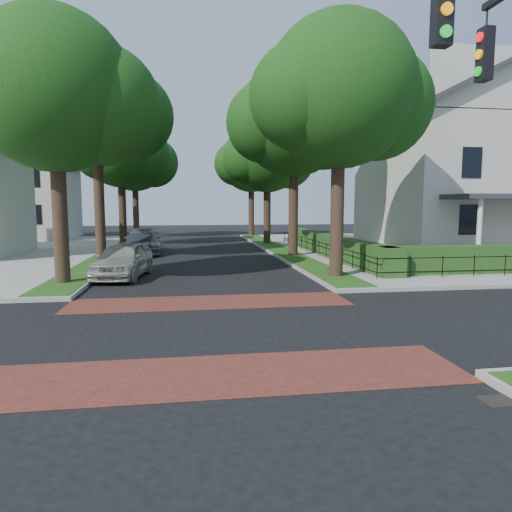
# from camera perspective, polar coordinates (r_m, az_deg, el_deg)

# --- Properties ---
(ground) EXTENTS (120.00, 120.00, 0.00)m
(ground) POSITION_cam_1_polar(r_m,az_deg,el_deg) (11.83, -5.00, -9.04)
(ground) COLOR black
(ground) RESTS_ON ground
(sidewalk_ne) EXTENTS (30.00, 30.00, 0.15)m
(sidewalk_ne) POSITION_cam_1_polar(r_m,az_deg,el_deg) (36.60, 24.99, 1.02)
(sidewalk_ne) COLOR gray
(sidewalk_ne) RESTS_ON ground
(crosswalk_far) EXTENTS (9.00, 2.20, 0.01)m
(crosswalk_far) POSITION_cam_1_polar(r_m,az_deg,el_deg) (14.93, -5.76, -5.76)
(crosswalk_far) COLOR maroon
(crosswalk_far) RESTS_ON ground
(crosswalk_near) EXTENTS (9.00, 2.20, 0.01)m
(crosswalk_near) POSITION_cam_1_polar(r_m,az_deg,el_deg) (8.79, -3.67, -14.55)
(crosswalk_near) COLOR maroon
(crosswalk_near) RESTS_ON ground
(storm_drain) EXTENTS (0.65, 0.45, 0.01)m
(storm_drain) POSITION_cam_1_polar(r_m,az_deg,el_deg) (8.68, 28.39, -15.62)
(storm_drain) COLOR black
(storm_drain) RESTS_ON ground
(grass_strip_ne) EXTENTS (1.60, 29.80, 0.02)m
(grass_strip_ne) POSITION_cam_1_polar(r_m,az_deg,el_deg) (31.22, 2.75, 0.94)
(grass_strip_ne) COLOR #194915
(grass_strip_ne) RESTS_ON sidewalk_ne
(grass_strip_nw) EXTENTS (1.60, 29.80, 0.02)m
(grass_strip_nw) POSITION_cam_1_polar(r_m,az_deg,el_deg) (30.99, -17.24, 0.61)
(grass_strip_nw) COLOR #194915
(grass_strip_nw) RESTS_ON sidewalk_nw
(tree_right_near) EXTENTS (7.75, 6.67, 10.66)m
(tree_right_near) POSITION_cam_1_polar(r_m,az_deg,el_deg) (20.15, 10.46, 19.17)
(tree_right_near) COLOR black
(tree_right_near) RESTS_ON sidewalk_ne
(tree_right_mid) EXTENTS (8.25, 7.09, 11.22)m
(tree_right_mid) POSITION_cam_1_polar(r_m,az_deg,el_deg) (27.78, 4.90, 16.44)
(tree_right_mid) COLOR black
(tree_right_mid) RESTS_ON sidewalk_ne
(tree_right_far) EXTENTS (7.25, 6.23, 9.74)m
(tree_right_far) POSITION_cam_1_polar(r_m,az_deg,el_deg) (36.34, 1.51, 12.37)
(tree_right_far) COLOR black
(tree_right_far) RESTS_ON sidewalk_ne
(tree_right_back) EXTENTS (7.50, 6.45, 10.20)m
(tree_right_back) POSITION_cam_1_polar(r_m,az_deg,el_deg) (45.23, -0.51, 11.66)
(tree_right_back) COLOR black
(tree_right_back) RESTS_ON sidewalk_ne
(tree_left_near) EXTENTS (7.50, 6.45, 10.20)m
(tree_left_near) POSITION_cam_1_polar(r_m,az_deg,el_deg) (19.63, -23.44, 18.02)
(tree_left_near) COLOR black
(tree_left_near) RESTS_ON sidewalk_nw
(tree_left_mid) EXTENTS (8.00, 6.88, 11.48)m
(tree_left_mid) POSITION_cam_1_polar(r_m,az_deg,el_deg) (27.53, -19.08, 16.97)
(tree_left_mid) COLOR black
(tree_left_mid) RESTS_ON sidewalk_nw
(tree_left_far) EXTENTS (7.00, 6.02, 9.86)m
(tree_left_far) POSITION_cam_1_polar(r_m,az_deg,el_deg) (36.13, -16.38, 12.49)
(tree_left_far) COLOR black
(tree_left_far) RESTS_ON sidewalk_nw
(tree_left_back) EXTENTS (7.75, 6.66, 10.44)m
(tree_left_back) POSITION_cam_1_polar(r_m,az_deg,el_deg) (45.07, -14.79, 11.66)
(tree_left_back) COLOR black
(tree_left_back) RESTS_ON sidewalk_nw
(hedge_main_road) EXTENTS (1.00, 18.00, 1.20)m
(hedge_main_road) POSITION_cam_1_polar(r_m,az_deg,el_deg) (27.78, 9.07, 1.40)
(hedge_main_road) COLOR #1D3C14
(hedge_main_road) RESTS_ON sidewalk_ne
(fence_main_road) EXTENTS (0.06, 18.00, 0.90)m
(fence_main_road) POSITION_cam_1_polar(r_m,az_deg,el_deg) (27.56, 7.48, 1.08)
(fence_main_road) COLOR black
(fence_main_road) RESTS_ON sidewalk_ne
(house_victorian) EXTENTS (13.00, 13.05, 12.48)m
(house_victorian) POSITION_cam_1_polar(r_m,az_deg,el_deg) (32.92, 25.54, 10.82)
(house_victorian) COLOR beige
(house_victorian) RESTS_ON sidewalk_ne
(house_left_far) EXTENTS (10.00, 9.00, 10.14)m
(house_left_far) POSITION_cam_1_polar(r_m,az_deg,el_deg) (45.87, -27.64, 8.08)
(house_left_far) COLOR beige
(house_left_far) RESTS_ON sidewalk_nw
(parked_car_front) EXTENTS (2.49, 4.86, 1.58)m
(parked_car_front) POSITION_cam_1_polar(r_m,az_deg,el_deg) (20.48, -16.30, -0.44)
(parked_car_front) COLOR #B3ADA1
(parked_car_front) RESTS_ON ground
(parked_car_middle) EXTENTS (1.60, 4.18, 1.36)m
(parked_car_middle) POSITION_cam_1_polar(r_m,az_deg,el_deg) (29.32, -14.21, 1.41)
(parked_car_middle) COLOR #1D222C
(parked_car_middle) RESTS_ON ground
(parked_car_rear) EXTENTS (2.59, 5.57, 1.57)m
(parked_car_rear) POSITION_cam_1_polar(r_m,az_deg,el_deg) (30.40, -14.01, 1.79)
(parked_car_rear) COLOR slate
(parked_car_rear) RESTS_ON ground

